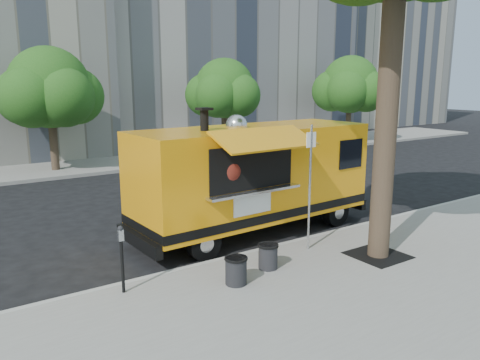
# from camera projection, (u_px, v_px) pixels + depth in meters

# --- Properties ---
(ground) EXTENTS (120.00, 120.00, 0.00)m
(ground) POSITION_uv_depth(u_px,v_px,m) (220.00, 249.00, 11.76)
(ground) COLOR black
(ground) RESTS_ON ground
(sidewalk) EXTENTS (60.00, 6.00, 0.15)m
(sidewalk) POSITION_uv_depth(u_px,v_px,m) (335.00, 308.00, 8.50)
(sidewalk) COLOR gray
(sidewalk) RESTS_ON ground
(curb) EXTENTS (60.00, 0.14, 0.16)m
(curb) POSITION_uv_depth(u_px,v_px,m) (240.00, 257.00, 10.99)
(curb) COLOR #999993
(curb) RESTS_ON ground
(far_sidewalk) EXTENTS (60.00, 5.00, 0.15)m
(far_sidewalk) POSITION_uv_depth(u_px,v_px,m) (74.00, 166.00, 22.67)
(far_sidewalk) COLOR gray
(far_sidewalk) RESTS_ON ground
(building_mid) EXTENTS (20.00, 14.00, 20.00)m
(building_mid) POSITION_uv_depth(u_px,v_px,m) (193.00, 1.00, 34.89)
(building_mid) COLOR gray
(building_mid) RESTS_ON ground
(building_right) EXTENTS (16.00, 12.00, 16.00)m
(building_right) POSITION_uv_depth(u_px,v_px,m) (350.00, 41.00, 46.00)
(building_right) COLOR #ABA38E
(building_right) RESTS_ON ground
(tree_well) EXTENTS (1.20, 1.20, 0.02)m
(tree_well) POSITION_uv_depth(u_px,v_px,m) (378.00, 255.00, 10.88)
(tree_well) COLOR black
(tree_well) RESTS_ON sidewalk
(far_tree_b) EXTENTS (3.60, 3.60, 5.50)m
(far_tree_b) POSITION_uv_depth(u_px,v_px,m) (49.00, 88.00, 20.70)
(far_tree_b) COLOR #33261C
(far_tree_b) RESTS_ON far_sidewalk
(far_tree_c) EXTENTS (3.24, 3.24, 5.21)m
(far_tree_c) POSITION_uv_depth(u_px,v_px,m) (224.00, 89.00, 25.42)
(far_tree_c) COLOR #33261C
(far_tree_c) RESTS_ON far_sidewalk
(far_tree_d) EXTENTS (3.78, 3.78, 5.64)m
(far_tree_d) POSITION_uv_depth(u_px,v_px,m) (350.00, 85.00, 31.03)
(far_tree_d) COLOR #33261C
(far_tree_d) RESTS_ON far_sidewalk
(sign_post) EXTENTS (0.28, 0.06, 3.00)m
(sign_post) POSITION_uv_depth(u_px,v_px,m) (310.00, 180.00, 10.97)
(sign_post) COLOR silver
(sign_post) RESTS_ON sidewalk
(parking_meter) EXTENTS (0.11, 0.11, 1.33)m
(parking_meter) POSITION_uv_depth(u_px,v_px,m) (122.00, 251.00, 8.81)
(parking_meter) COLOR black
(parking_meter) RESTS_ON sidewalk
(food_truck) EXTENTS (7.10, 3.47, 3.47)m
(food_truck) POSITION_uv_depth(u_px,v_px,m) (253.00, 175.00, 12.66)
(food_truck) COLOR orange
(food_truck) RESTS_ON ground
(trash_bin_left) EXTENTS (0.47, 0.47, 0.56)m
(trash_bin_left) POSITION_uv_depth(u_px,v_px,m) (236.00, 270.00, 9.30)
(trash_bin_left) COLOR black
(trash_bin_left) RESTS_ON sidewalk
(trash_bin_right) EXTENTS (0.45, 0.45, 0.54)m
(trash_bin_right) POSITION_uv_depth(u_px,v_px,m) (268.00, 256.00, 10.08)
(trash_bin_right) COLOR black
(trash_bin_right) RESTS_ON sidewalk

